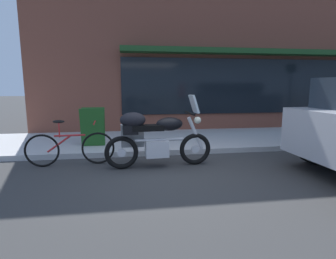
% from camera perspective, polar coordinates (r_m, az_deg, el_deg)
% --- Properties ---
extents(ground_plane, '(80.00, 80.00, 0.00)m').
position_cam_1_polar(ground_plane, '(4.89, 2.66, -9.30)').
color(ground_plane, '#353535').
extents(storefront_building, '(19.17, 0.90, 7.32)m').
position_cam_1_polar(storefront_building, '(11.06, 29.35, 18.69)').
color(storefront_building, brown).
rests_on(storefront_building, ground_plane).
extents(touring_motorcycle, '(2.09, 0.62, 1.40)m').
position_cam_1_polar(touring_motorcycle, '(5.11, -3.42, -1.48)').
color(touring_motorcycle, black).
rests_on(touring_motorcycle, ground_plane).
extents(parked_bicycle, '(1.70, 0.48, 0.91)m').
position_cam_1_polar(parked_bicycle, '(5.58, -20.32, -3.68)').
color(parked_bicycle, black).
rests_on(parked_bicycle, ground_plane).
extents(sandwich_board_sign, '(0.55, 0.41, 0.92)m').
position_cam_1_polar(sandwich_board_sign, '(6.66, -15.88, 0.56)').
color(sandwich_board_sign, '#1E511E').
rests_on(sandwich_board_sign, sidewalk_curb).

